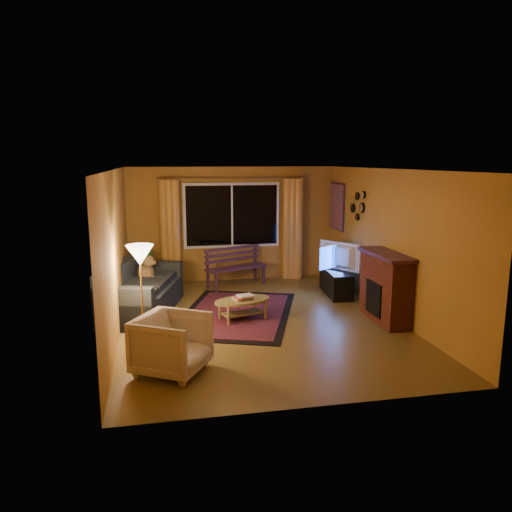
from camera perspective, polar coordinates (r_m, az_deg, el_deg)
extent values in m
cube|color=brown|center=(8.40, 0.41, -7.50)|extent=(4.50, 6.00, 0.02)
cube|color=white|center=(7.97, 0.43, 9.95)|extent=(4.50, 6.00, 0.02)
cube|color=#B47B2C|center=(11.02, -2.80, 3.66)|extent=(4.50, 0.02, 2.50)
cube|color=#B47B2C|center=(7.95, -15.73, 0.39)|extent=(0.02, 6.00, 2.50)
cube|color=#B47B2C|center=(8.83, 14.93, 1.47)|extent=(0.02, 6.00, 2.50)
cube|color=black|center=(10.93, -2.76, 4.65)|extent=(2.00, 0.02, 1.30)
cylinder|color=#BF8C3F|center=(10.83, -2.76, 8.84)|extent=(3.20, 0.03, 0.03)
cylinder|color=gold|center=(10.79, -9.80, 2.66)|extent=(0.36, 0.36, 2.24)
cylinder|color=gold|center=(11.20, 4.16, 3.08)|extent=(0.36, 0.36, 2.24)
cube|color=#3C1D28|center=(10.60, -2.23, -2.39)|extent=(1.39, 0.93, 0.41)
imported|color=#235B1E|center=(10.33, -12.85, -1.65)|extent=(0.51, 0.51, 0.89)
cube|color=black|center=(8.98, -12.83, -3.54)|extent=(1.50, 2.37, 0.89)
imported|color=beige|center=(6.42, -9.59, -9.59)|extent=(1.06, 1.08, 0.83)
cylinder|color=#BF8C3F|center=(7.53, -12.94, -4.21)|extent=(0.27, 0.27, 1.44)
cube|color=maroon|center=(8.77, -2.24, -6.57)|extent=(2.69, 3.33, 0.02)
cylinder|color=olive|center=(8.41, -1.56, -6.13)|extent=(1.21, 1.21, 0.36)
cube|color=black|center=(10.07, 9.12, -2.98)|extent=(0.51, 1.22, 0.50)
imported|color=black|center=(9.96, 9.21, -0.05)|extent=(0.63, 0.87, 0.55)
cube|color=maroon|center=(8.53, 14.61, -3.66)|extent=(0.40, 1.20, 1.10)
cube|color=#DC4D18|center=(11.00, 9.20, 5.61)|extent=(0.04, 0.76, 0.96)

